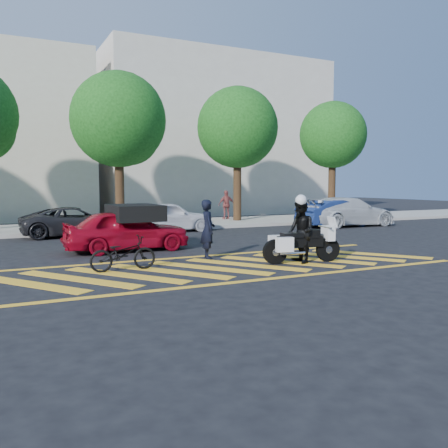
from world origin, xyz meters
name	(u,v)px	position (x,y,z in m)	size (l,w,h in m)	color
ground	(229,266)	(0.00, 0.00, 0.00)	(90.00, 90.00, 0.00)	black
sidewalk	(120,226)	(0.00, 12.00, 0.07)	(60.00, 5.00, 0.15)	#9E998E
crosswalk	(228,266)	(-0.04, 0.00, 0.00)	(12.33, 4.00, 0.01)	yellow
building_right	(211,138)	(9.00, 21.00, 5.50)	(16.00, 8.00, 11.00)	beige
tree_center	(121,123)	(0.13, 12.06, 5.10)	(4.60, 4.60, 7.56)	black
tree_right	(239,131)	(6.63, 12.06, 5.05)	(4.40, 4.40, 7.41)	black
tree_far_right	(334,138)	(13.13, 12.06, 4.94)	(4.00, 4.00, 7.10)	black
officer_bike	(208,229)	(0.01, 1.42, 0.86)	(0.63, 0.41, 1.73)	black
bicycle	(123,254)	(-2.70, 0.59, 0.44)	(0.58, 1.67, 0.88)	black
police_motorcycle	(301,243)	(2.02, -0.38, 0.55)	(2.28, 0.86, 1.01)	black
officer_moto	(301,232)	(2.00, -0.39, 0.87)	(0.85, 0.66, 1.75)	black
red_convertible	(127,230)	(-1.72, 4.01, 0.68)	(1.61, 4.00, 1.36)	#9E071A
parked_mid_left	(75,222)	(-2.56, 9.20, 0.60)	(2.01, 4.35, 1.21)	black
parked_mid_right	(168,217)	(1.51, 9.20, 0.69)	(1.63, 4.05, 1.38)	silver
parked_right	(336,213)	(9.90, 7.80, 0.68)	(1.44, 4.14, 1.36)	navy
parked_far_right	(348,212)	(10.70, 7.80, 0.74)	(2.08, 5.11, 1.48)	silver
pedestrian_right	(226,205)	(6.37, 13.07, 0.97)	(0.96, 0.40, 1.64)	#974644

